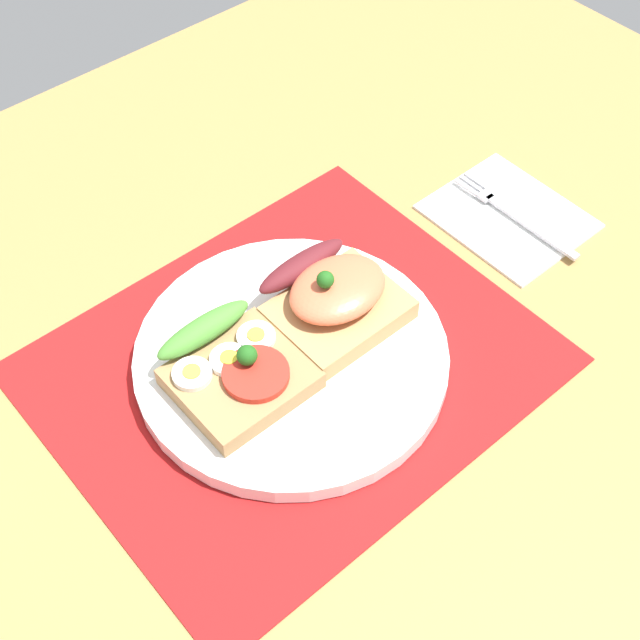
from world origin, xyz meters
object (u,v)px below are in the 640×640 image
at_px(fork, 512,213).
at_px(napkin, 512,218).
at_px(sandwich_egg_tomato, 237,370).
at_px(plate, 291,357).
at_px(sandwich_salmon, 333,297).

bearing_deg(fork, napkin, -106.55).
height_order(sandwich_egg_tomato, fork, sandwich_egg_tomato).
xyz_separation_m(sandwich_egg_tomato, napkin, (0.31, -0.01, -0.03)).
bearing_deg(fork, plate, 179.39).
bearing_deg(sandwich_salmon, napkin, -3.47).
xyz_separation_m(sandwich_salmon, fork, (0.21, -0.01, -0.03)).
xyz_separation_m(sandwich_egg_tomato, sandwich_salmon, (0.10, 0.00, 0.01)).
distance_m(sandwich_egg_tomato, napkin, 0.31).
height_order(plate, sandwich_egg_tomato, sandwich_egg_tomato).
bearing_deg(sandwich_salmon, plate, -171.43).
bearing_deg(plate, napkin, -1.10).
bearing_deg(plate, sandwich_egg_tomato, 173.78).
height_order(plate, sandwich_salmon, sandwich_salmon).
distance_m(plate, napkin, 0.26).
height_order(plate, napkin, plate).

